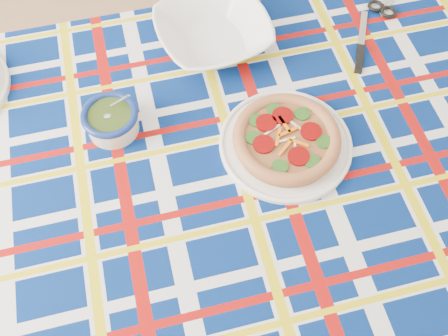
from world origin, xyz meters
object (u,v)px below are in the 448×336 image
object	(u,v)px
dining_table	(200,181)
pesto_bowl	(111,119)
main_focaccia_plate	(287,139)
serving_bowl	(213,33)

from	to	relation	value
dining_table	pesto_bowl	size ratio (longest dim) A/B	12.64
main_focaccia_plate	dining_table	bearing A→B (deg)	178.99
main_focaccia_plate	pesto_bowl	world-z (taller)	pesto_bowl
main_focaccia_plate	serving_bowl	bearing A→B (deg)	102.69
pesto_bowl	serving_bowl	bearing A→B (deg)	35.01
serving_bowl	main_focaccia_plate	bearing A→B (deg)	-77.31
dining_table	serving_bowl	distance (m)	0.41
dining_table	main_focaccia_plate	xyz separation A→B (m)	(0.22, -0.00, 0.12)
dining_table	main_focaccia_plate	world-z (taller)	main_focaccia_plate
dining_table	pesto_bowl	bearing A→B (deg)	140.27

